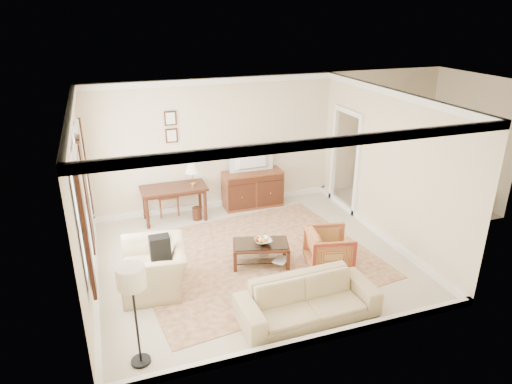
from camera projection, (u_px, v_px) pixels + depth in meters
room_shell at (250, 125)px, 7.44m from camera, size 5.51×5.01×2.91m
annex_bedroom at (418, 188)px, 10.61m from camera, size 3.00×2.70×2.90m
window_front at (83, 217)px, 6.35m from camera, size 0.12×1.56×1.80m
window_rear at (84, 179)px, 7.75m from camera, size 0.12×1.56×1.80m
doorway at (345, 162)px, 10.10m from camera, size 0.10×1.12×2.25m
rug at (254, 257)px, 8.35m from camera, size 4.49×3.97×0.01m
writing_desk at (174, 192)px, 9.61m from camera, size 1.37×0.69×0.75m
desk_chair at (167, 192)px, 9.93m from camera, size 0.51×0.51×1.05m
desk_lamp at (193, 174)px, 9.61m from camera, size 0.32×0.32×0.50m
framed_prints at (171, 127)px, 9.51m from camera, size 0.25×0.04×0.68m
sideboard at (253, 189)px, 10.38m from camera, size 1.34×0.52×0.83m
tv at (253, 152)px, 10.03m from camera, size 0.96×0.55×0.13m
coffee_table at (261, 248)px, 8.05m from camera, size 1.09×0.81×0.41m
fruit_bowl at (263, 240)px, 7.98m from camera, size 0.42×0.42×0.10m
book_a at (257, 252)px, 8.21m from camera, size 0.28×0.10×0.38m
book_b at (276, 258)px, 8.01m from camera, size 0.20×0.23×0.38m
striped_armchair at (329, 247)px, 7.91m from camera, size 0.85×0.88×0.77m
club_armchair at (154, 261)px, 7.27m from camera, size 0.87×1.23×1.01m
backpack at (160, 246)px, 7.19m from camera, size 0.23×0.33×0.40m
sofa at (308, 294)px, 6.60m from camera, size 2.07×0.65×0.80m
floor_lamp at (132, 284)px, 5.45m from camera, size 0.35×0.35×1.43m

